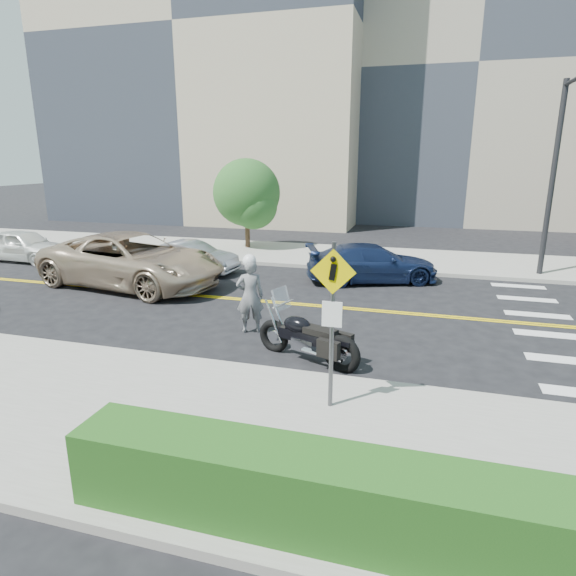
# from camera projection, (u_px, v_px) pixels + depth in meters

# --- Properties ---
(ground_plane) EXTENTS (120.00, 120.00, 0.00)m
(ground_plane) POSITION_uv_depth(u_px,v_px,m) (241.00, 299.00, 15.72)
(ground_plane) COLOR black
(ground_plane) RESTS_ON ground
(sidewalk_near) EXTENTS (60.00, 5.00, 0.15)m
(sidewalk_near) POSITION_uv_depth(u_px,v_px,m) (90.00, 409.00, 8.75)
(sidewalk_near) COLOR #9E9B91
(sidewalk_near) RESTS_ON ground_plane
(sidewalk_far) EXTENTS (60.00, 5.00, 0.15)m
(sidewalk_far) POSITION_uv_depth(u_px,v_px,m) (299.00, 254.00, 22.66)
(sidewalk_far) COLOR #9E9B91
(sidewalk_far) RESTS_ON ground_plane
(building_left) EXTENTS (22.00, 14.00, 25.00)m
(building_left) POSITION_uv_depth(u_px,v_px,m) (219.00, 45.00, 35.48)
(building_left) COLOR tan
(building_left) RESTS_ON ground_plane
(building_mid) EXTENTS (18.00, 14.00, 20.00)m
(building_mid) POSITION_uv_depth(u_px,v_px,m) (470.00, 79.00, 35.07)
(building_mid) COLOR #A39984
(building_mid) RESTS_ON ground_plane
(hedge) EXTENTS (9.00, 0.90, 1.00)m
(hedge) POSITION_uv_depth(u_px,v_px,m) (438.00, 517.00, 5.34)
(hedge) COLOR #235619
(hedge) RESTS_ON sidewalk_near
(traffic_light) EXTENTS (0.28, 4.50, 7.00)m
(traffic_light) POSITION_uv_depth(u_px,v_px,m) (563.00, 152.00, 16.54)
(traffic_light) COLOR black
(traffic_light) RESTS_ON sidewalk_far
(pedestrian_sign) EXTENTS (0.78, 0.08, 3.00)m
(pedestrian_sign) POSITION_uv_depth(u_px,v_px,m) (332.00, 311.00, 8.24)
(pedestrian_sign) COLOR #4C4C51
(pedestrian_sign) RESTS_ON sidewalk_near
(motorcyclist) EXTENTS (0.85, 0.73, 2.11)m
(motorcyclist) POSITION_uv_depth(u_px,v_px,m) (250.00, 294.00, 12.55)
(motorcyclist) COLOR silver
(motorcyclist) RESTS_ON ground
(motorcycle) EXTENTS (2.73, 1.66, 1.59)m
(motorcycle) POSITION_uv_depth(u_px,v_px,m) (308.00, 327.00, 10.83)
(motorcycle) COLOR black
(motorcycle) RESTS_ON ground
(suv) EXTENTS (7.22, 4.19, 1.89)m
(suv) POSITION_uv_depth(u_px,v_px,m) (132.00, 260.00, 17.15)
(suv) COLOR #BFA88C
(suv) RESTS_ON ground
(parked_car_white) EXTENTS (4.21, 1.83, 1.41)m
(parked_car_white) POSITION_uv_depth(u_px,v_px,m) (24.00, 245.00, 21.33)
(parked_car_white) COLOR white
(parked_car_white) RESTS_ON ground
(parked_car_silver) EXTENTS (3.88, 1.61, 1.25)m
(parked_car_silver) POSITION_uv_depth(u_px,v_px,m) (191.00, 257.00, 19.26)
(parked_car_silver) COLOR #A9AAB1
(parked_car_silver) RESTS_ON ground
(parked_car_blue) EXTENTS (5.21, 3.56, 1.40)m
(parked_car_blue) POSITION_uv_depth(u_px,v_px,m) (372.00, 263.00, 17.81)
(parked_car_blue) COLOR navy
(parked_car_blue) RESTS_ON ground
(tree_far_a) EXTENTS (3.26, 3.26, 4.45)m
(tree_far_a) POSITION_uv_depth(u_px,v_px,m) (247.00, 193.00, 23.32)
(tree_far_a) COLOR #382619
(tree_far_a) RESTS_ON ground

